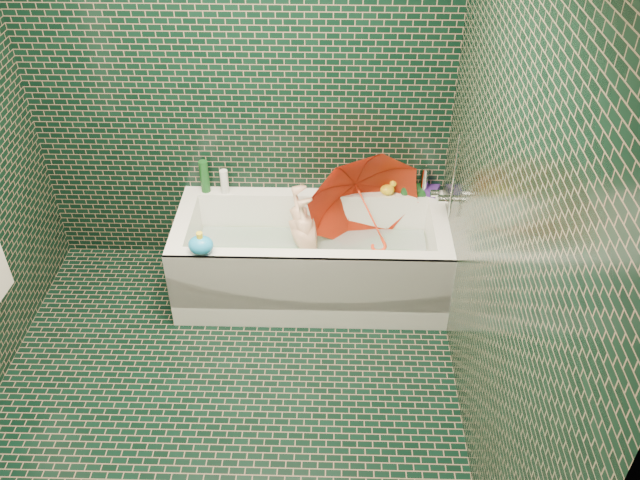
{
  "coord_description": "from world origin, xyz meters",
  "views": [
    {
      "loc": [
        0.59,
        -2.35,
        3.01
      ],
      "look_at": [
        0.51,
        0.82,
        0.56
      ],
      "focal_mm": 38.0,
      "sensor_mm": 36.0,
      "label": 1
    }
  ],
  "objects_px": {
    "umbrella": "(370,214)",
    "bath_toy": "(201,245)",
    "bathtub": "(312,265)",
    "child": "(309,247)",
    "rubber_duck": "(388,189)"
  },
  "relations": [
    {
      "from": "umbrella",
      "to": "bath_toy",
      "type": "xyz_separation_m",
      "value": [
        -0.99,
        -0.38,
        0.03
      ]
    },
    {
      "from": "bathtub",
      "to": "rubber_duck",
      "type": "xyz_separation_m",
      "value": [
        0.49,
        0.33,
        0.38
      ]
    },
    {
      "from": "bath_toy",
      "to": "child",
      "type": "bearing_deg",
      "value": 36.2
    },
    {
      "from": "umbrella",
      "to": "bath_toy",
      "type": "relative_size",
      "value": 4.67
    },
    {
      "from": "umbrella",
      "to": "rubber_duck",
      "type": "relative_size",
      "value": 5.66
    },
    {
      "from": "bathtub",
      "to": "child",
      "type": "distance_m",
      "value": 0.12
    },
    {
      "from": "bathtub",
      "to": "umbrella",
      "type": "height_order",
      "value": "umbrella"
    },
    {
      "from": "child",
      "to": "bathtub",
      "type": "bearing_deg",
      "value": 4.13
    },
    {
      "from": "umbrella",
      "to": "bath_toy",
      "type": "distance_m",
      "value": 1.06
    },
    {
      "from": "bathtub",
      "to": "rubber_duck",
      "type": "relative_size",
      "value": 13.38
    },
    {
      "from": "child",
      "to": "bath_toy",
      "type": "xyz_separation_m",
      "value": [
        -0.6,
        -0.38,
        0.3
      ]
    },
    {
      "from": "umbrella",
      "to": "rubber_duck",
      "type": "xyz_separation_m",
      "value": [
        0.13,
        0.27,
        0.02
      ]
    },
    {
      "from": "child",
      "to": "umbrella",
      "type": "xyz_separation_m",
      "value": [
        0.38,
        -0.0,
        0.27
      ]
    },
    {
      "from": "bathtub",
      "to": "bath_toy",
      "type": "bearing_deg",
      "value": -153.11
    },
    {
      "from": "rubber_duck",
      "to": "child",
      "type": "bearing_deg",
      "value": -169.72
    }
  ]
}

